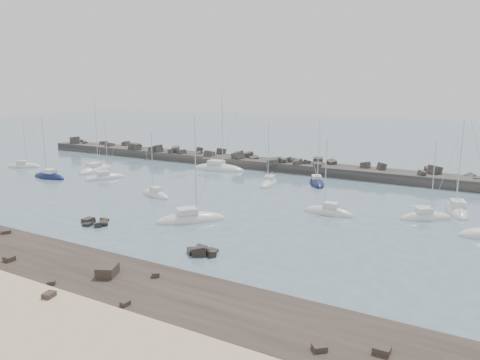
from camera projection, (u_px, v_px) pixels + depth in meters
name	position (u px, v px, depth m)	size (l,w,h in m)	color
ground	(164.00, 212.00, 65.60)	(400.00, 400.00, 0.00)	slate
rock_shelf	(24.00, 263.00, 46.91)	(140.00, 12.00, 1.74)	black
rock_cluster_near	(93.00, 223.00, 60.10)	(4.35, 3.58, 1.53)	black
rock_cluster_far	(201.00, 252.00, 49.49)	(3.67, 3.12, 1.64)	black
breakwater	(247.00, 165.00, 101.61)	(115.00, 7.44, 5.15)	#2E2B29
sailboat_0	(24.00, 167.00, 100.43)	(7.03, 5.55, 11.12)	silver
sailboat_1	(96.00, 170.00, 96.38)	(4.58, 10.16, 15.41)	silver
sailboat_2	(49.00, 177.00, 89.03)	(8.00, 2.51, 12.82)	#0F163F
sailboat_3	(105.00, 178.00, 88.32)	(5.42, 7.78, 11.91)	silver
sailboat_4	(219.00, 169.00, 97.32)	(11.78, 5.07, 17.84)	silver
sailboat_5	(155.00, 195.00, 74.98)	(7.33, 4.22, 11.23)	silver
sailboat_6	(269.00, 184.00, 83.45)	(3.62, 7.87, 12.04)	silver
sailboat_7	(191.00, 220.00, 61.20)	(8.43, 8.69, 14.64)	silver
sailboat_8	(317.00, 183.00, 83.51)	(5.73, 7.86, 12.18)	#0F163F
sailboat_9	(328.00, 213.00, 64.61)	(7.11, 2.21, 11.48)	silver
sailboat_10	(457.00, 211.00, 65.38)	(5.06, 9.22, 14.05)	silver
sailboat_12	(426.00, 218.00, 62.20)	(7.09, 5.88, 11.41)	silver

